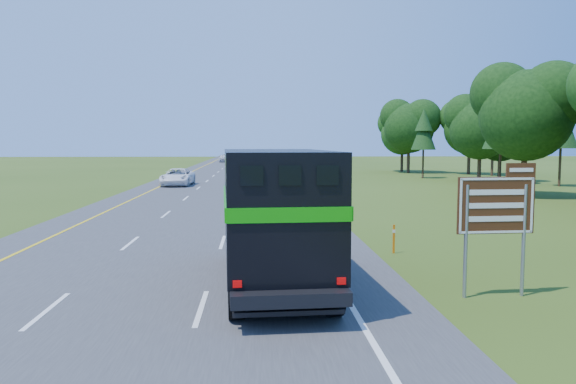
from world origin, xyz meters
name	(u,v)px	position (x,y,z in m)	size (l,w,h in m)	color
ground	(102,340)	(0.00, 0.00, 0.00)	(300.00, 300.00, 0.00)	#344A13
road	(226,179)	(0.00, 50.00, 0.02)	(15.00, 260.00, 0.04)	#38383A
lane_markings	(226,179)	(0.00, 50.00, 0.04)	(11.15, 260.00, 0.01)	yellow
tree_wall_right	(557,116)	(26.00, 30.00, 6.00)	(16.00, 100.00, 12.00)	#18360E
horse_truck	(274,213)	(3.67, 4.10, 2.07)	(3.14, 8.71, 3.80)	black
white_suv	(178,177)	(-4.05, 41.18, 0.83)	(2.62, 5.68, 1.58)	white
far_car	(224,158)	(-3.21, 103.19, 0.81)	(1.83, 4.54, 1.55)	silver
exit_sign	(497,211)	(9.42, 2.68, 2.28)	(2.07, 0.18, 3.51)	gray
delineator	(394,238)	(8.21, 8.57, 0.57)	(0.09, 0.05, 1.06)	orange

